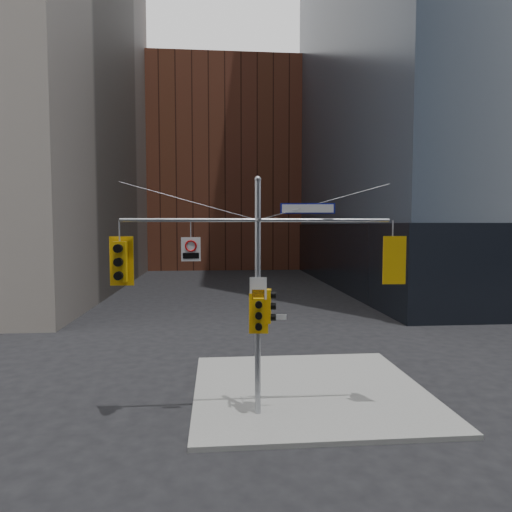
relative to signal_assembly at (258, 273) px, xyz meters
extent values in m
plane|color=black|center=(0.00, -1.99, -4.42)|extent=(160.00, 160.00, 0.00)
cube|color=gray|center=(2.00, 2.01, -4.34)|extent=(8.00, 8.00, 0.15)
cube|color=black|center=(28.00, 30.01, -1.42)|extent=(36.40, 36.40, 6.00)
cube|color=brown|center=(0.00, 56.01, 9.58)|extent=(26.00, 20.00, 28.00)
cylinder|color=#999CA2|center=(0.00, 0.01, -0.82)|extent=(0.18, 0.18, 7.20)
sphere|color=#999CA2|center=(0.00, 0.01, 2.78)|extent=(0.20, 0.20, 0.20)
cylinder|color=#999CA2|center=(-2.00, 0.01, 1.58)|extent=(4.00, 0.11, 0.11)
cylinder|color=#999CA2|center=(2.00, 0.01, 1.58)|extent=(4.00, 0.11, 0.11)
cylinder|color=#999CA2|center=(0.00, -0.34, 1.58)|extent=(0.10, 0.70, 0.10)
cylinder|color=#999CA2|center=(-2.00, 0.01, 2.13)|extent=(4.00, 0.02, 1.12)
cylinder|color=#999CA2|center=(2.00, 0.01, 2.13)|extent=(4.00, 0.02, 1.12)
cube|color=#DAA10B|center=(-4.01, 0.01, 0.38)|extent=(0.39, 0.28, 1.17)
cube|color=#DAA10B|center=(-4.00, 0.21, 0.38)|extent=(0.69, 0.06, 1.45)
cylinder|color=black|center=(-4.02, -0.22, 0.77)|extent=(0.25, 0.19, 0.25)
cylinder|color=black|center=(-4.01, -0.13, 0.77)|extent=(0.21, 0.03, 0.21)
cylinder|color=black|center=(-4.02, -0.22, 0.38)|extent=(0.25, 0.19, 0.25)
cylinder|color=black|center=(-4.01, -0.13, 0.38)|extent=(0.21, 0.03, 0.21)
cylinder|color=black|center=(-4.02, -0.22, -0.01)|extent=(0.25, 0.19, 0.25)
cylinder|color=black|center=(-4.01, -0.13, -0.01)|extent=(0.21, 0.03, 0.21)
cube|color=#DAA10B|center=(4.12, 0.01, 0.38)|extent=(0.40, 0.29, 1.17)
cube|color=#DAA10B|center=(4.11, -0.19, 0.38)|extent=(0.69, 0.09, 1.45)
cylinder|color=black|center=(4.14, 0.23, 0.77)|extent=(0.26, 0.19, 0.25)
cylinder|color=black|center=(4.13, 0.14, 0.77)|extent=(0.21, 0.04, 0.21)
cylinder|color=black|center=(4.14, 0.23, 0.38)|extent=(0.26, 0.19, 0.25)
cylinder|color=black|center=(4.13, 0.14, 0.38)|extent=(0.21, 0.04, 0.21)
cylinder|color=black|center=(4.14, 0.23, -0.01)|extent=(0.26, 0.19, 0.25)
cylinder|color=black|center=(4.13, 0.14, -0.01)|extent=(0.21, 0.04, 0.21)
cube|color=#DAA10B|center=(0.28, 0.01, -0.99)|extent=(0.29, 0.37, 1.01)
cylinder|color=black|center=(0.47, -0.03, -0.65)|extent=(0.19, 0.24, 0.21)
cylinder|color=black|center=(0.39, -0.01, -0.65)|extent=(0.05, 0.18, 0.18)
cylinder|color=black|center=(0.47, -0.03, -0.99)|extent=(0.19, 0.24, 0.21)
cylinder|color=black|center=(0.39, -0.01, -0.99)|extent=(0.05, 0.18, 0.18)
cylinder|color=black|center=(0.47, -0.03, -1.32)|extent=(0.19, 0.24, 0.21)
cylinder|color=black|center=(0.39, -0.01, -1.32)|extent=(0.05, 0.18, 0.18)
cube|color=#DAA10B|center=(0.00, -0.27, -1.18)|extent=(0.33, 0.25, 0.97)
cube|color=#DAA10B|center=(0.01, -0.11, -1.18)|extent=(0.58, 0.09, 1.20)
cylinder|color=black|center=(-0.02, -0.46, -0.86)|extent=(0.22, 0.17, 0.20)
cylinder|color=black|center=(-0.01, -0.38, -0.86)|extent=(0.18, 0.03, 0.18)
cylinder|color=black|center=(-0.02, -0.46, -1.18)|extent=(0.22, 0.17, 0.20)
cylinder|color=black|center=(-0.01, -0.38, -1.18)|extent=(0.18, 0.03, 0.18)
cylinder|color=black|center=(-0.02, -0.46, -1.51)|extent=(0.22, 0.17, 0.20)
cylinder|color=#0CE559|center=(-0.01, -0.38, -1.51)|extent=(0.18, 0.03, 0.18)
cube|color=navy|center=(1.49, 0.01, 1.93)|extent=(1.62, 0.22, 0.32)
cube|color=silver|center=(1.49, -0.02, 1.93)|extent=(1.52, 0.19, 0.24)
cube|color=silver|center=(-1.97, -0.01, 0.73)|extent=(0.56, 0.04, 0.70)
torus|color=#B20A0A|center=(-1.97, -0.03, 0.83)|extent=(0.35, 0.06, 0.35)
cube|color=black|center=(-1.97, -0.03, 0.55)|extent=(0.47, 0.02, 0.17)
cube|color=silver|center=(0.00, -0.11, -0.43)|extent=(0.51, 0.09, 0.66)
cube|color=#D88C00|center=(0.00, -0.13, -0.62)|extent=(0.37, 0.05, 0.30)
cube|color=silver|center=(0.45, 0.01, -1.32)|extent=(0.82, 0.12, 0.16)
cube|color=#145926|center=(0.00, 0.46, -1.49)|extent=(0.13, 0.83, 0.17)
camera|label=1|loc=(-1.24, -13.44, 1.42)|focal=32.00mm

